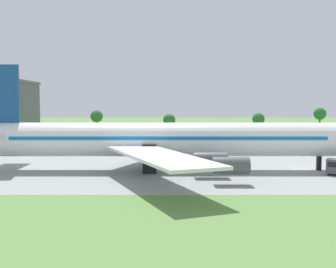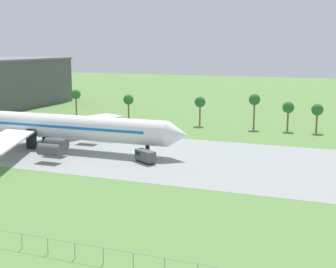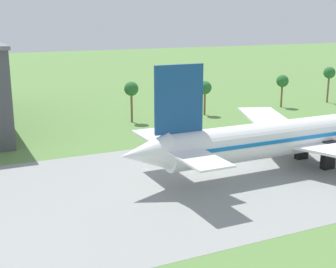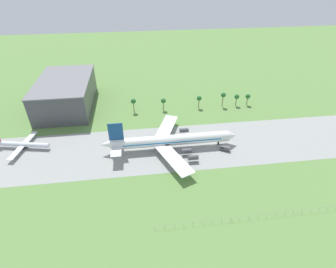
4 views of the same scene
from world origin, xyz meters
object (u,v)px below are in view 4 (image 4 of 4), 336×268
Objects in this scene: regional_aircraft at (23,144)px; no_stopping_sign at (232,220)px; jet_airliner at (170,140)px; terminal_building at (66,93)px; baggage_tug at (225,148)px.

no_stopping_sign is at bearing -32.35° from regional_aircraft.
terminal_building is at bearing 137.55° from jet_airliner.
regional_aircraft is 0.50× the size of terminal_building.
regional_aircraft reaches higher than baggage_tug.
no_stopping_sign is (103.27, -65.42, -1.61)m from regional_aircraft.
baggage_tug is at bearing -34.60° from terminal_building.
terminal_building is (16.41, 51.06, 7.73)m from regional_aircraft.
regional_aircraft is at bearing -107.82° from terminal_building.
baggage_tug is 3.50× the size of no_stopping_sign.
no_stopping_sign is 145.60m from terminal_building.
regional_aircraft is (-84.47, 11.19, -3.01)m from jet_airliner.
jet_airliner is 46.73× the size of no_stopping_sign.
no_stopping_sign is (18.80, -54.23, -4.62)m from jet_airliner.
terminal_building is (-99.02, 68.32, 8.88)m from baggage_tug.
regional_aircraft is at bearing 172.45° from jet_airliner.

